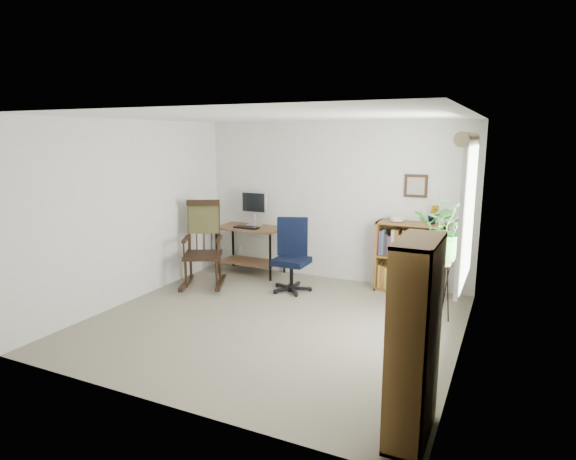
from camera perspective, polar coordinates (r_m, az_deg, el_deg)
The scene contains 18 objects.
floor at distance 5.87m, azimuth -1.70°, elevation -10.81°, with size 4.20×4.00×0.00m, color gray.
ceiling at distance 5.44m, azimuth -1.85°, elevation 13.32°, with size 4.20×4.00×0.00m, color white.
wall_back at distance 7.34m, azimuth 5.36°, elevation 3.34°, with size 4.20×0.00×2.40m, color silver.
wall_front at distance 3.90m, azimuth -15.31°, elevation -4.04°, with size 4.20×0.00×2.40m, color silver.
wall_left at distance 6.74m, azimuth -17.90°, elevation 2.14°, with size 0.00×4.00×2.40m, color silver.
wall_right at distance 4.96m, azimuth 20.40°, elevation -1.13°, with size 0.00×4.00×2.40m, color silver.
window at distance 5.22m, azimuth 20.41°, elevation 1.69°, with size 0.12×1.20×1.50m, color white, non-canonical shape.
desk at distance 7.76m, azimuth -4.46°, elevation -2.38°, with size 1.05×0.58×0.76m, color brown, non-canonical shape.
monitor at distance 7.75m, azimuth -4.02°, elevation 2.58°, with size 0.46×0.16×0.56m, color silver, non-canonical shape.
keyboard at distance 7.58m, azimuth -4.95°, elevation 0.31°, with size 0.40×0.15×0.03m, color black.
office_chair at distance 6.80m, azimuth 0.42°, elevation -3.02°, with size 0.57×0.57×1.05m, color black, non-canonical shape.
rocking_chair at distance 7.13m, azimuth -10.12°, elevation -1.60°, with size 0.66×1.10×1.28m, color black, non-canonical shape.
low_bookshelf at distance 6.98m, azimuth 14.27°, elevation -3.21°, with size 0.95×0.32×1.00m, color brown, non-canonical shape.
tall_bookshelf at distance 3.64m, azimuth 14.73°, elevation -12.59°, with size 0.28×0.66×1.50m, color brown, non-canonical shape.
plant_stand at distance 5.99m, azimuth 17.76°, elevation -6.68°, with size 0.23×0.23×0.83m, color black, non-canonical shape.
spider_plant at distance 5.76m, azimuth 18.40°, elevation 3.66°, with size 1.69×1.88×1.46m, color #286D26.
potted_plant_small at distance 6.83m, azimuth 16.81°, elevation 1.11°, with size 0.13×0.24×0.11m, color #286D26.
framed_picture at distance 6.96m, azimuth 14.91°, elevation 5.06°, with size 0.32×0.04×0.32m, color black, non-canonical shape.
Camera 1 is at (2.48, -4.84, 2.20)m, focal length 30.00 mm.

